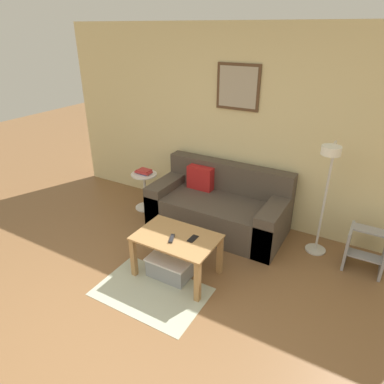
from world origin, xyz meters
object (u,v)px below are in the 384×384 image
object	(u,v)px
storage_bin	(172,265)
coffee_table	(177,244)
side_table	(145,188)
remote_control	(172,238)
step_stool	(366,249)
couch	(219,207)
book_stack	(144,172)
cell_phone	(193,239)
floor_lamp	(326,182)

from	to	relation	value
storage_bin	coffee_table	bearing A→B (deg)	29.37
side_table	remote_control	distance (m)	1.67
side_table	step_stool	world-z (taller)	side_table
couch	storage_bin	size ratio (longest dim) A/B	3.71
coffee_table	remote_control	distance (m)	0.13
coffee_table	book_stack	world-z (taller)	book_stack
coffee_table	step_stool	xyz separation A→B (m)	(1.77, 1.14, -0.13)
remote_control	cell_phone	distance (m)	0.22
storage_bin	side_table	size ratio (longest dim) A/B	0.86
cell_phone	storage_bin	bearing A→B (deg)	-160.49
coffee_table	side_table	size ratio (longest dim) A/B	1.56
side_table	cell_phone	bearing A→B (deg)	-35.89
coffee_table	cell_phone	distance (m)	0.21
remote_control	cell_phone	world-z (taller)	remote_control
cell_phone	book_stack	bearing A→B (deg)	144.93
couch	side_table	distance (m)	1.19
couch	cell_phone	xyz separation A→B (m)	(0.22, -1.08, 0.20)
step_stool	storage_bin	bearing A→B (deg)	-147.21
storage_bin	remote_control	bearing A→B (deg)	-50.67
floor_lamp	cell_phone	world-z (taller)	floor_lamp
storage_bin	cell_phone	bearing A→B (deg)	18.52
cell_phone	step_stool	size ratio (longest dim) A/B	0.30
floor_lamp	side_table	xyz separation A→B (m)	(-2.47, -0.01, -0.64)
book_stack	cell_phone	xyz separation A→B (m)	(1.42, -1.03, -0.09)
couch	cell_phone	world-z (taller)	couch
floor_lamp	remote_control	world-z (taller)	floor_lamp
storage_bin	step_stool	size ratio (longest dim) A/B	1.02
floor_lamp	remote_control	xyz separation A→B (m)	(-1.25, -1.14, -0.48)
side_table	step_stool	distance (m)	3.00
book_stack	step_stool	world-z (taller)	book_stack
side_table	book_stack	xyz separation A→B (m)	(-0.01, 0.01, 0.25)
coffee_table	storage_bin	distance (m)	0.28
remote_control	step_stool	xyz separation A→B (m)	(1.78, 1.21, -0.24)
floor_lamp	cell_phone	xyz separation A→B (m)	(-1.07, -1.03, -0.49)
storage_bin	side_table	distance (m)	1.63
side_table	step_stool	bearing A→B (deg)	1.50
couch	floor_lamp	size ratio (longest dim) A/B	1.27
couch	floor_lamp	distance (m)	1.46
coffee_table	cell_phone	size ratio (longest dim) A/B	6.21
book_stack	couch	bearing A→B (deg)	2.29
couch	book_stack	world-z (taller)	couch
floor_lamp	step_stool	xyz separation A→B (m)	(0.53, 0.07, -0.72)
coffee_table	step_stool	distance (m)	2.11
book_stack	step_stool	bearing A→B (deg)	1.23
storage_bin	remote_control	xyz separation A→B (m)	(0.03, -0.04, 0.38)
floor_lamp	side_table	world-z (taller)	floor_lamp
storage_bin	side_table	bearing A→B (deg)	137.33
floor_lamp	side_table	distance (m)	2.55
remote_control	step_stool	bearing A→B (deg)	12.15
floor_lamp	book_stack	distance (m)	2.51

